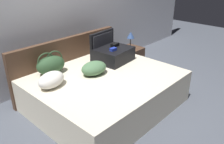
% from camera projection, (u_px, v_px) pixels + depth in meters
% --- Properties ---
extents(ground_plane, '(12.00, 12.00, 0.00)m').
position_uv_depth(ground_plane, '(126.00, 115.00, 3.27)').
color(ground_plane, '#4C515B').
extents(back_wall, '(8.00, 0.10, 2.60)m').
position_uv_depth(back_wall, '(49.00, 7.00, 3.74)').
color(back_wall, silver).
rests_on(back_wall, ground).
extents(bed, '(1.98, 1.65, 0.48)m').
position_uv_depth(bed, '(106.00, 91.00, 3.41)').
color(bed, beige).
rests_on(bed, ground).
extents(headboard, '(2.02, 0.08, 0.87)m').
position_uv_depth(headboard, '(68.00, 63.00, 3.87)').
color(headboard, '#4C3323').
rests_on(headboard, ground).
extents(hard_case_large, '(0.60, 0.55, 0.46)m').
position_uv_depth(hard_case_large, '(113.00, 53.00, 3.78)').
color(hard_case_large, black).
rests_on(hard_case_large, bed).
extents(duffel_bag, '(0.45, 0.31, 0.33)m').
position_uv_depth(duffel_bag, '(51.00, 65.00, 3.33)').
color(duffel_bag, '#2D4C2D').
rests_on(duffel_bag, bed).
extents(pillow_near_headboard, '(0.42, 0.33, 0.19)m').
position_uv_depth(pillow_near_headboard, '(94.00, 68.00, 3.32)').
color(pillow_near_headboard, '#4C724C').
rests_on(pillow_near_headboard, bed).
extents(pillow_center_head, '(0.43, 0.32, 0.20)m').
position_uv_depth(pillow_center_head, '(51.00, 80.00, 2.98)').
color(pillow_center_head, white).
rests_on(pillow_center_head, bed).
extents(nightstand, '(0.44, 0.40, 0.44)m').
position_uv_depth(nightstand, '(130.00, 59.00, 4.62)').
color(nightstand, '#4C3323').
rests_on(nightstand, ground).
extents(table_lamp, '(0.15, 0.15, 0.32)m').
position_uv_depth(table_lamp, '(131.00, 36.00, 4.43)').
color(table_lamp, '#3F3833').
rests_on(table_lamp, nightstand).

